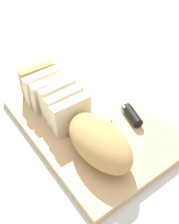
# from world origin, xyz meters

# --- Properties ---
(ground_plane) EXTENTS (3.00, 3.00, 0.00)m
(ground_plane) POSITION_xyz_m (0.00, 0.00, 0.00)
(ground_plane) COLOR beige
(cutting_board) EXTENTS (0.43, 0.30, 0.02)m
(cutting_board) POSITION_xyz_m (0.00, 0.00, 0.01)
(cutting_board) COLOR tan
(cutting_board) RESTS_ON ground_plane
(bread_loaf) EXTENTS (0.37, 0.11, 0.08)m
(bread_loaf) POSITION_xyz_m (-0.01, 0.04, 0.06)
(bread_loaf) COLOR tan
(bread_loaf) RESTS_ON cutting_board
(bread_knife) EXTENTS (0.29, 0.10, 0.02)m
(bread_knife) POSITION_xyz_m (-0.02, -0.10, 0.03)
(bread_knife) COLOR silver
(bread_knife) RESTS_ON cutting_board
(crumb_near_knife) EXTENTS (0.01, 0.01, 0.01)m
(crumb_near_knife) POSITION_xyz_m (-0.01, 0.07, 0.02)
(crumb_near_knife) COLOR tan
(crumb_near_knife) RESTS_ON cutting_board
(crumb_near_loaf) EXTENTS (0.01, 0.01, 0.01)m
(crumb_near_loaf) POSITION_xyz_m (-0.04, 0.00, 0.02)
(crumb_near_loaf) COLOR tan
(crumb_near_loaf) RESTS_ON cutting_board
(crumb_stray_left) EXTENTS (0.00, 0.00, 0.00)m
(crumb_stray_left) POSITION_xyz_m (0.06, -0.01, 0.02)
(crumb_stray_left) COLOR tan
(crumb_stray_left) RESTS_ON cutting_board
(crumb_stray_right) EXTENTS (0.00, 0.00, 0.00)m
(crumb_stray_right) POSITION_xyz_m (-0.03, -0.04, 0.02)
(crumb_stray_right) COLOR tan
(crumb_stray_right) RESTS_ON cutting_board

